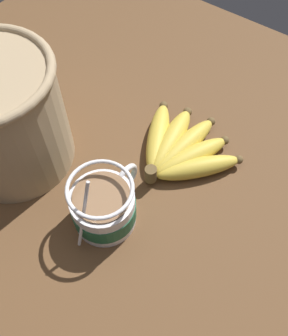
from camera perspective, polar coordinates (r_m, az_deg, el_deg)
name	(u,v)px	position (r cm, az deg, el deg)	size (l,w,h in cm)	color
table	(111,189)	(65.30, -5.07, -3.24)	(107.88, 107.88, 3.90)	brown
coffee_mug	(104,207)	(57.09, -6.11, -5.90)	(14.84, 9.90, 13.88)	silver
banana_bunch	(180,148)	(65.48, 5.45, 3.00)	(17.99, 20.21, 4.14)	brown
woven_basket	(0,117)	(62.63, -21.04, 7.34)	(20.81, 20.81, 19.79)	tan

